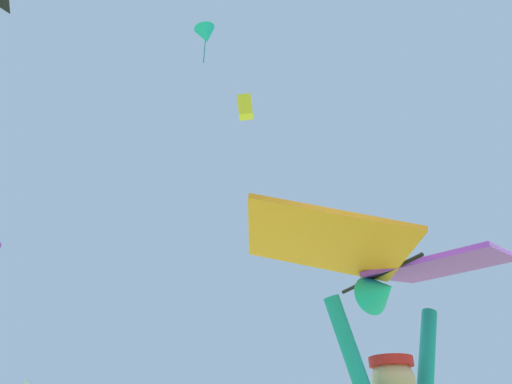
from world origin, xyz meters
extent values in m
sphere|color=tan|center=(-0.32, -0.34, 1.49)|extent=(0.23, 0.23, 0.23)
cylinder|color=red|center=(-0.32, -0.34, 1.59)|extent=(0.26, 0.26, 0.05)
cylinder|color=teal|center=(-0.06, -0.36, 1.61)|extent=(0.28, 0.11, 0.62)
cylinder|color=teal|center=(-0.59, -0.32, 1.61)|extent=(0.28, 0.11, 0.62)
cylinder|color=black|center=(-0.32, -0.34, 2.09)|extent=(0.08, 0.74, 0.02)
cube|color=purple|center=(0.11, -0.48, 2.18)|extent=(1.08, 1.00, 0.21)
cube|color=orange|center=(-0.77, -0.42, 2.18)|extent=(1.13, 1.08, 0.21)
cone|color=#19B2AD|center=(-0.32, -0.34, 1.99)|extent=(0.25, 0.22, 0.24)
cube|color=yellow|center=(3.89, 9.43, 12.54)|extent=(0.88, 0.84, 0.99)
cone|color=#19B2AD|center=(3.62, 13.63, 20.63)|extent=(1.80, 1.70, 1.31)
cylinder|color=#117C79|center=(3.62, 13.63, 19.37)|extent=(0.05, 0.05, 1.64)
pyramid|color=black|center=(-5.44, 13.16, 17.03)|extent=(1.13, 1.20, 0.57)
camera|label=1|loc=(-2.26, -2.24, 1.17)|focal=31.36mm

